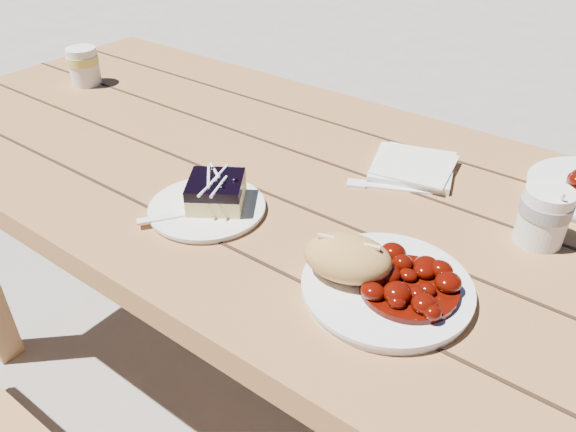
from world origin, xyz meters
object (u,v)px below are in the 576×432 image
Objects in this scene: blueberry_cake at (216,192)px; second_cup at (84,66)px; bread_roll at (347,258)px; coffee_cup at (544,216)px; main_plate at (387,288)px; picnic_table at (316,254)px; dessert_plate at (207,208)px.

blueberry_cake is 1.35× the size of second_cup.
coffee_cup is at bearing 55.53° from bread_roll.
main_plate is 1.87× the size of blueberry_cake.
picnic_table is 0.80m from second_cup.
coffee_cup is (0.48, 0.25, 0.04)m from dessert_plate.
second_cup is (-0.66, 0.25, 0.04)m from dessert_plate.
bread_roll is 0.65× the size of dessert_plate.
second_cup reaches higher than picnic_table.
second_cup is at bearing 166.35° from main_plate.
dessert_plate is at bearing 176.19° from bread_roll.
second_cup is at bearing 175.55° from picnic_table.
blueberry_cake is (0.01, 0.01, 0.03)m from dessert_plate.
second_cup is at bearing -179.60° from coffee_cup.
coffee_cup reaches higher than bread_roll.
main_plate is 2.52× the size of second_cup.
coffee_cup is at bearing -6.59° from blueberry_cake.
main_plate reaches higher than picnic_table.
main_plate is at bearing -37.44° from picnic_table.
dessert_plate is (-0.29, 0.02, -0.04)m from bread_roll.
blueberry_cake is at bearing -153.04° from coffee_cup.
coffee_cup is at bearing 0.40° from second_cup.
coffee_cup is (0.47, 0.24, 0.01)m from blueberry_cake.
coffee_cup is (0.19, 0.27, -0.00)m from bread_roll.
second_cup is at bearing 164.47° from bread_roll.
main_plate is 0.35m from dessert_plate.
second_cup is (-1.01, 0.24, 0.04)m from main_plate.
dessert_plate is 2.08× the size of second_cup.
bread_roll reaches higher than dessert_plate.
bread_roll reaches higher than blueberry_cake.
blueberry_cake is at bearing 177.55° from main_plate.
dessert_plate is at bearing -119.39° from picnic_table.
coffee_cup is 1.00× the size of second_cup.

